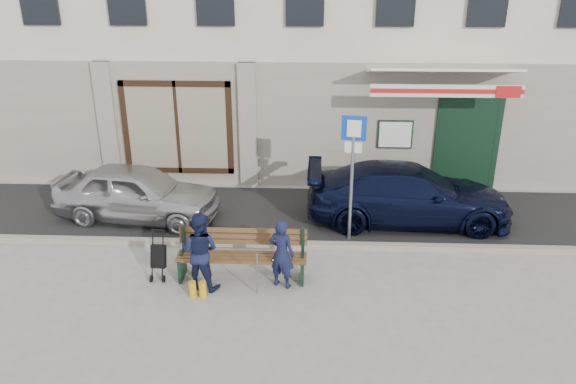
# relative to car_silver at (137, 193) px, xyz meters

# --- Properties ---
(ground) EXTENTS (80.00, 80.00, 0.00)m
(ground) POSITION_rel_car_silver_xyz_m (3.72, -2.78, -0.63)
(ground) COLOR #9E9991
(ground) RESTS_ON ground
(asphalt_lane) EXTENTS (60.00, 3.20, 0.01)m
(asphalt_lane) POSITION_rel_car_silver_xyz_m (3.72, 0.32, -0.63)
(asphalt_lane) COLOR #282828
(asphalt_lane) RESTS_ON ground
(curb) EXTENTS (60.00, 0.18, 0.12)m
(curb) POSITION_rel_car_silver_xyz_m (3.72, -1.28, -0.57)
(curb) COLOR #9E9384
(curb) RESTS_ON ground
(car_silver) EXTENTS (3.88, 1.98, 1.26)m
(car_silver) POSITION_rel_car_silver_xyz_m (0.00, 0.00, 0.00)
(car_silver) COLOR silver
(car_silver) RESTS_ON ground
(car_navy) EXTENTS (4.56, 1.92, 1.31)m
(car_navy) POSITION_rel_car_silver_xyz_m (6.11, 0.11, 0.03)
(car_navy) COLOR black
(car_navy) RESTS_ON ground
(parking_sign) EXTENTS (0.50, 0.12, 2.69)m
(parking_sign) POSITION_rel_car_silver_xyz_m (4.76, -0.84, 1.17)
(parking_sign) COLOR gray
(parking_sign) RESTS_ON ground
(bench) EXTENTS (2.40, 1.17, 0.98)m
(bench) POSITION_rel_car_silver_xyz_m (2.63, -2.52, -0.17)
(bench) COLOR brown
(bench) RESTS_ON ground
(man) EXTENTS (0.57, 0.48, 1.32)m
(man) POSITION_rel_car_silver_xyz_m (3.42, -2.76, 0.03)
(man) COLOR #141837
(man) RESTS_ON ground
(woman) EXTENTS (0.83, 0.72, 1.46)m
(woman) POSITION_rel_car_silver_xyz_m (1.97, -2.84, 0.10)
(woman) COLOR #151A3A
(woman) RESTS_ON ground
(stroller) EXTENTS (0.29, 0.40, 0.93)m
(stroller) POSITION_rel_car_silver_xyz_m (1.12, -2.55, -0.22)
(stroller) COLOR black
(stroller) RESTS_ON ground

